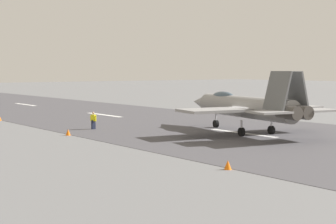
{
  "coord_description": "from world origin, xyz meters",
  "views": [
    {
      "loc": [
        -32.83,
        34.29,
        5.74
      ],
      "look_at": [
        2.01,
        7.34,
        2.2
      ],
      "focal_mm": 56.08,
      "sensor_mm": 36.0,
      "label": 1
    }
  ],
  "objects_px": {
    "crew_person": "(93,121)",
    "marker_cone_far": "(0,118)",
    "fighter_jet": "(244,106)",
    "marker_cone_near": "(228,165)",
    "marker_cone_mid": "(68,132)"
  },
  "relations": [
    {
      "from": "crew_person",
      "to": "marker_cone_far",
      "type": "relative_size",
      "value": 3.08
    },
    {
      "from": "fighter_jet",
      "to": "crew_person",
      "type": "bearing_deg",
      "value": 40.74
    },
    {
      "from": "marker_cone_near",
      "to": "fighter_jet",
      "type": "bearing_deg",
      "value": -48.96
    },
    {
      "from": "marker_cone_far",
      "to": "marker_cone_mid",
      "type": "bearing_deg",
      "value": 180.0
    },
    {
      "from": "marker_cone_mid",
      "to": "marker_cone_far",
      "type": "bearing_deg",
      "value": 0.0
    },
    {
      "from": "marker_cone_mid",
      "to": "marker_cone_far",
      "type": "height_order",
      "value": "same"
    },
    {
      "from": "crew_person",
      "to": "marker_cone_mid",
      "type": "height_order",
      "value": "crew_person"
    },
    {
      "from": "fighter_jet",
      "to": "crew_person",
      "type": "relative_size",
      "value": 10.69
    },
    {
      "from": "marker_cone_mid",
      "to": "marker_cone_near",
      "type": "bearing_deg",
      "value": 180.0
    },
    {
      "from": "crew_person",
      "to": "marker_cone_mid",
      "type": "distance_m",
      "value": 4.99
    },
    {
      "from": "marker_cone_mid",
      "to": "marker_cone_far",
      "type": "xyz_separation_m",
      "value": [
        16.85,
        0.0,
        0.0
      ]
    },
    {
      "from": "marker_cone_far",
      "to": "crew_person",
      "type": "bearing_deg",
      "value": -163.71
    },
    {
      "from": "fighter_jet",
      "to": "marker_cone_near",
      "type": "relative_size",
      "value": 32.95
    },
    {
      "from": "crew_person",
      "to": "marker_cone_far",
      "type": "xyz_separation_m",
      "value": [
        14.08,
        4.11,
        -0.57
      ]
    },
    {
      "from": "marker_cone_mid",
      "to": "crew_person",
      "type": "bearing_deg",
      "value": -56.1
    }
  ]
}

